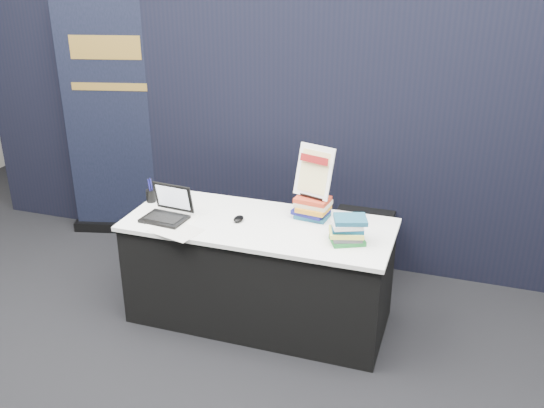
{
  "coord_description": "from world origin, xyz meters",
  "views": [
    {
      "loc": [
        1.25,
        -2.9,
        2.47
      ],
      "look_at": [
        0.09,
        0.55,
        0.9
      ],
      "focal_mm": 40.0,
      "sensor_mm": 36.0,
      "label": 1
    }
  ],
  "objects": [
    {
      "name": "stacking_chair",
      "position": [
        0.56,
        1.43,
        0.55
      ],
      "size": [
        0.47,
        0.47,
        0.99
      ],
      "rotation": [
        0.0,
        0.0,
        -0.05
      ],
      "color": "black",
      "rests_on": "floor"
    },
    {
      "name": "wall_back",
      "position": [
        0.0,
        4.0,
        1.75
      ],
      "size": [
        8.0,
        0.02,
        3.5
      ],
      "primitive_type": "cube",
      "color": "#A7A59E",
      "rests_on": "floor"
    },
    {
      "name": "brochure_left",
      "position": [
        -0.56,
        0.4,
        0.75
      ],
      "size": [
        0.34,
        0.26,
        0.0
      ],
      "primitive_type": "cube",
      "rotation": [
        0.0,
        0.0,
        0.14
      ],
      "color": "white",
      "rests_on": "display_table"
    },
    {
      "name": "floor",
      "position": [
        0.0,
        0.0,
        0.0
      ],
      "size": [
        8.0,
        8.0,
        0.0
      ],
      "primitive_type": "plane",
      "color": "black",
      "rests_on": "ground"
    },
    {
      "name": "info_sign",
      "position": [
        0.32,
        0.77,
        1.07
      ],
      "size": [
        0.28,
        0.18,
        0.36
      ],
      "rotation": [
        0.0,
        0.0,
        -0.3
      ],
      "color": "black",
      "rests_on": "book_stack_tall"
    },
    {
      "name": "pullup_banner",
      "position": [
        -1.67,
        1.49,
        0.96
      ],
      "size": [
        0.92,
        0.32,
        2.17
      ],
      "rotation": [
        0.0,
        0.0,
        0.25
      ],
      "color": "black",
      "rests_on": "floor"
    },
    {
      "name": "drape_partition",
      "position": [
        0.0,
        1.6,
        1.2
      ],
      "size": [
        6.0,
        0.08,
        2.4
      ],
      "primitive_type": "cube",
      "color": "black",
      "rests_on": "floor"
    },
    {
      "name": "laptop",
      "position": [
        -0.61,
        0.42,
        0.8
      ],
      "size": [
        0.31,
        0.26,
        0.22
      ],
      "rotation": [
        0.0,
        0.0,
        -0.09
      ],
      "color": "black",
      "rests_on": "display_table"
    },
    {
      "name": "pen_cup",
      "position": [
        -0.86,
        0.64,
        0.79
      ],
      "size": [
        0.09,
        0.09,
        0.09
      ],
      "primitive_type": "cylinder",
      "rotation": [
        0.0,
        0.0,
        -0.37
      ],
      "color": "black",
      "rests_on": "display_table"
    },
    {
      "name": "display_table",
      "position": [
        0.0,
        0.55,
        0.38
      ],
      "size": [
        1.8,
        0.75,
        0.75
      ],
      "color": "black",
      "rests_on": "floor"
    },
    {
      "name": "brochure_mid",
      "position": [
        -0.73,
        0.46,
        0.75
      ],
      "size": [
        0.33,
        0.31,
        0.0
      ],
      "primitive_type": "cube",
      "rotation": [
        0.0,
        0.0,
        -0.59
      ],
      "color": "white",
      "rests_on": "display_table"
    },
    {
      "name": "book_stack_short",
      "position": [
        0.62,
        0.45,
        0.83
      ],
      "size": [
        0.24,
        0.22,
        0.17
      ],
      "rotation": [
        0.0,
        0.0,
        0.39
      ],
      "color": "#1B662B",
      "rests_on": "display_table"
    },
    {
      "name": "brochure_right",
      "position": [
        -0.47,
        0.26,
        0.75
      ],
      "size": [
        0.37,
        0.3,
        0.0
      ],
      "primitive_type": "cube",
      "rotation": [
        0.0,
        0.0,
        -0.25
      ],
      "color": "silver",
      "rests_on": "display_table"
    },
    {
      "name": "mouse",
      "position": [
        -0.14,
        0.54,
        0.77
      ],
      "size": [
        0.06,
        0.1,
        0.03
      ],
      "primitive_type": "ellipsoid",
      "rotation": [
        0.0,
        0.0,
        0.0
      ],
      "color": "black",
      "rests_on": "display_table"
    },
    {
      "name": "book_stack_tall",
      "position": [
        0.32,
        0.74,
        0.83
      ],
      "size": [
        0.24,
        0.2,
        0.15
      ],
      "rotation": [
        0.0,
        0.0,
        -0.12
      ],
      "color": "navy",
      "rests_on": "display_table"
    }
  ]
}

